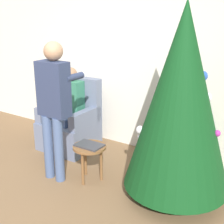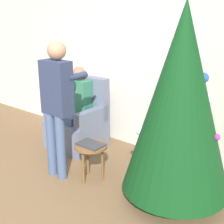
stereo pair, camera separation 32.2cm
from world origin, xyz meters
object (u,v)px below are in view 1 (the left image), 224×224
(armchair, at_px, (71,125))
(christmas_tree, at_px, (181,99))
(person_standing, at_px, (54,100))
(side_stool, at_px, (89,151))
(person_seated, at_px, (68,105))

(armchair, bearing_deg, christmas_tree, -11.55)
(person_standing, bearing_deg, armchair, 119.36)
(armchair, bearing_deg, side_stool, -37.50)
(armchair, xyz_separation_m, person_seated, (-0.00, -0.04, 0.32))
(armchair, distance_m, side_stool, 1.08)
(armchair, bearing_deg, person_standing, -60.64)
(christmas_tree, relative_size, person_seated, 1.74)
(person_seated, relative_size, side_stool, 2.68)
(christmas_tree, relative_size, person_standing, 1.27)
(person_standing, bearing_deg, person_seated, 120.47)
(christmas_tree, relative_size, side_stool, 4.66)
(person_seated, bearing_deg, christmas_tree, -10.50)
(person_seated, distance_m, side_stool, 1.09)
(armchair, bearing_deg, person_seated, -90.00)
(person_standing, relative_size, side_stool, 3.68)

